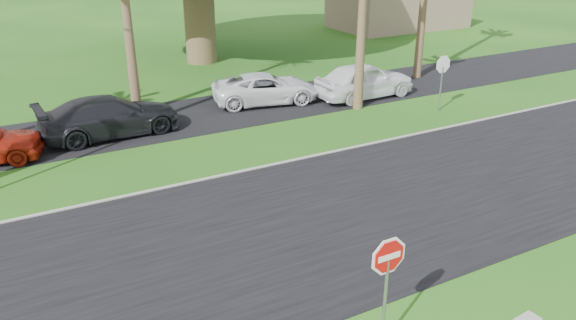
{
  "coord_description": "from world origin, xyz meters",
  "views": [
    {
      "loc": [
        -5.37,
        -9.92,
        7.84
      ],
      "look_at": [
        1.36,
        2.52,
        1.8
      ],
      "focal_mm": 35.0,
      "sensor_mm": 36.0,
      "label": 1
    }
  ],
  "objects_px": {
    "car_pickup": "(364,81)",
    "stop_sign_near": "(387,271)",
    "stop_sign_far": "(442,72)",
    "car_minivan": "(266,89)",
    "car_dark": "(110,117)"
  },
  "relations": [
    {
      "from": "stop_sign_far",
      "to": "car_dark",
      "type": "xyz_separation_m",
      "value": [
        -13.6,
        3.73,
        -0.99
      ]
    },
    {
      "from": "stop_sign_near",
      "to": "car_pickup",
      "type": "relative_size",
      "value": 0.53
    },
    {
      "from": "stop_sign_far",
      "to": "car_dark",
      "type": "distance_m",
      "value": 14.13
    },
    {
      "from": "car_minivan",
      "to": "car_dark",
      "type": "bearing_deg",
      "value": 109.41
    },
    {
      "from": "stop_sign_far",
      "to": "car_minivan",
      "type": "distance_m",
      "value": 7.92
    },
    {
      "from": "car_dark",
      "to": "car_pickup",
      "type": "distance_m",
      "value": 11.82
    },
    {
      "from": "stop_sign_near",
      "to": "car_pickup",
      "type": "height_order",
      "value": "stop_sign_near"
    },
    {
      "from": "stop_sign_near",
      "to": "car_pickup",
      "type": "bearing_deg",
      "value": 55.7
    },
    {
      "from": "car_pickup",
      "to": "stop_sign_near",
      "type": "bearing_deg",
      "value": 143.85
    },
    {
      "from": "car_minivan",
      "to": "stop_sign_near",
      "type": "bearing_deg",
      "value": 173.54
    },
    {
      "from": "car_dark",
      "to": "car_minivan",
      "type": "relative_size",
      "value": 1.1
    },
    {
      "from": "stop_sign_far",
      "to": "car_pickup",
      "type": "bearing_deg",
      "value": -61.04
    },
    {
      "from": "car_pickup",
      "to": "car_dark",
      "type": "bearing_deg",
      "value": 85.77
    },
    {
      "from": "car_minivan",
      "to": "car_pickup",
      "type": "height_order",
      "value": "car_pickup"
    },
    {
      "from": "car_minivan",
      "to": "car_pickup",
      "type": "xyz_separation_m",
      "value": [
        4.5,
        -1.45,
        0.16
      ]
    }
  ]
}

